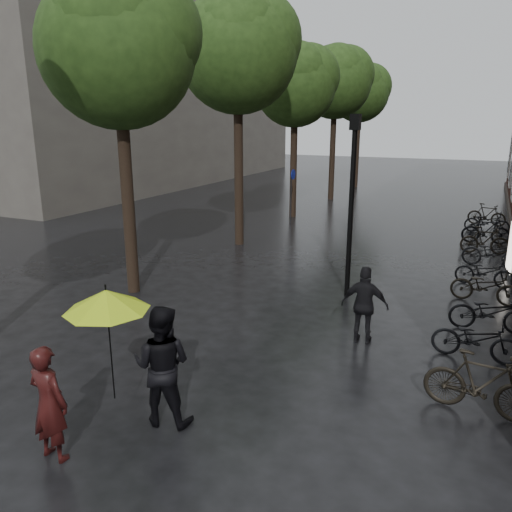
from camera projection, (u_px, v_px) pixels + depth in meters
The scene contains 9 objects.
bg_building at pixel (114, 85), 37.44m from camera, with size 16.00×30.00×14.00m, color #47423D.
street_trees at pixel (269, 72), 19.72m from camera, with size 4.33×34.03×8.91m.
person_burgundy at pixel (49, 403), 6.73m from camera, with size 0.61×0.40×1.68m, color black.
person_black at pixel (162, 365), 7.53m from camera, with size 0.92×0.72×1.90m, color black.
lime_umbrella at pixel (106, 300), 6.89m from camera, with size 1.20×1.20×1.76m.
pedestrian_walking at pixel (365, 305), 10.31m from camera, with size 0.97×0.40×1.65m, color black.
parked_bicycles at pixel (486, 261), 14.85m from camera, with size 2.04×16.78×1.05m.
lamp_post at pixel (352, 189), 12.56m from camera, with size 0.24×0.24×4.67m.
cycle_sign at pixel (292, 188), 22.17m from camera, with size 0.13×0.44×2.41m.
Camera 1 is at (4.38, -3.29, 4.54)m, focal length 35.00 mm.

